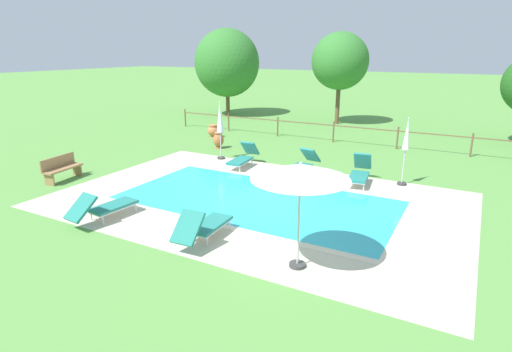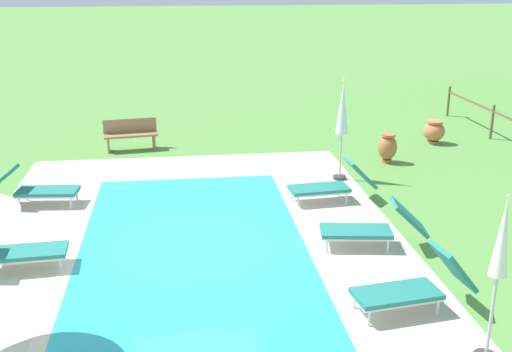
{
  "view_description": "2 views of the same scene",
  "coord_description": "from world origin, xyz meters",
  "views": [
    {
      "loc": [
        5.77,
        -10.6,
        4.48
      ],
      "look_at": [
        -0.3,
        0.5,
        0.6
      ],
      "focal_mm": 28.95,
      "sensor_mm": 36.0,
      "label": 1
    },
    {
      "loc": [
        10.14,
        -0.16,
        4.9
      ],
      "look_at": [
        -1.76,
        1.37,
        0.85
      ],
      "focal_mm": 43.03,
      "sensor_mm": 36.0,
      "label": 2
    }
  ],
  "objects": [
    {
      "name": "sun_lounger_north_mid",
      "position": [
        0.11,
        3.27,
        0.38
      ],
      "size": [
        0.88,
        2.0,
        0.91
      ],
      "color": "#237A70",
      "rests_on": "ground"
    },
    {
      "name": "sun_lounger_north_near_steps",
      "position": [
        2.34,
        3.22,
        0.39
      ],
      "size": [
        0.84,
        1.92,
        0.99
      ],
      "color": "#237A70",
      "rests_on": "ground"
    },
    {
      "name": "wooden_bench_lawn_side",
      "position": [
        -7.07,
        -1.55,
        0.47
      ],
      "size": [
        0.64,
        1.55,
        0.87
      ],
      "color": "#937047",
      "rests_on": "ground"
    },
    {
      "name": "pool_deck_paving",
      "position": [
        0.0,
        0.0,
        0.0
      ],
      "size": [
        12.35,
        8.07,
        0.01
      ],
      "primitive_type": "cube",
      "color": "beige",
      "rests_on": "ground"
    },
    {
      "name": "sun_lounger_south_mid",
      "position": [
        -2.91,
        -3.36,
        0.38
      ],
      "size": [
        0.8,
        2.03,
        0.86
      ],
      "color": "#237A70",
      "rests_on": "ground"
    },
    {
      "name": "terracotta_urn_by_tree",
      "position": [
        -4.94,
        5.3,
        0.42
      ],
      "size": [
        0.49,
        0.49,
        0.78
      ],
      "color": "#B7663D",
      "rests_on": "ground"
    },
    {
      "name": "sun_lounger_north_far",
      "position": [
        -2.31,
        3.11,
        0.39
      ],
      "size": [
        0.77,
        1.96,
        0.93
      ],
      "color": "#237A70",
      "rests_on": "ground"
    },
    {
      "name": "patio_umbrella_closed_row_mid_west",
      "position": [
        -3.75,
        3.7,
        1.65
      ],
      "size": [
        0.32,
        0.32,
        2.46
      ],
      "color": "#383838",
      "rests_on": "ground"
    },
    {
      "name": "ground_plane",
      "position": [
        0.0,
        0.0,
        0.0
      ],
      "size": [
        160.0,
        160.0,
        0.0
      ],
      "primitive_type": "plane",
      "color": "#599342"
    },
    {
      "name": "terracotta_urn_near_fence",
      "position": [
        -6.59,
        7.29,
        0.37
      ],
      "size": [
        0.62,
        0.62,
        0.68
      ],
      "color": "#C67547",
      "rests_on": "ground"
    },
    {
      "name": "patio_umbrella_closed_row_west",
      "position": [
        3.69,
        3.72,
        1.52
      ],
      "size": [
        0.32,
        0.32,
        2.34
      ],
      "color": "#383838",
      "rests_on": "ground"
    },
    {
      "name": "swimming_pool_water",
      "position": [
        0.0,
        0.0,
        0.01
      ],
      "size": [
        8.46,
        4.17,
        0.01
      ],
      "primitive_type": "cube",
      "color": "#2DB7C6",
      "rests_on": "ground"
    },
    {
      "name": "sun_lounger_north_end",
      "position": [
        0.22,
        -3.1,
        0.38
      ],
      "size": [
        0.71,
        1.96,
        0.93
      ],
      "color": "#237A70",
      "rests_on": "ground"
    },
    {
      "name": "pool_coping_rim",
      "position": [
        0.0,
        0.0,
        0.01
      ],
      "size": [
        8.94,
        4.65,
        0.01
      ],
      "color": "beige",
      "rests_on": "ground"
    }
  ]
}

